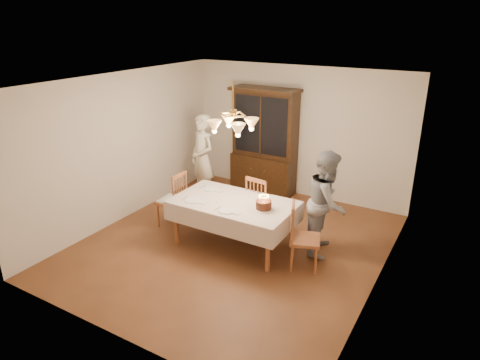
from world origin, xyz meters
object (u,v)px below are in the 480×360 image
Objects in this scene: birthday_cake at (264,205)px; china_hutch at (264,143)px; elderly_woman at (203,158)px; chair_far_side at (262,206)px; dining_table at (234,206)px.

china_hutch is at bearing 117.04° from birthday_cake.
elderly_woman is (-0.84, -0.99, -0.18)m from china_hutch.
dining_table is at bearing -102.70° from chair_far_side.
chair_far_side is at bearing 3.06° from elderly_woman.
elderly_woman reaches higher than birthday_cake.
birthday_cake reaches higher than dining_table.
dining_table is at bearing -74.52° from china_hutch.
china_hutch reaches higher than dining_table.
chair_far_side is at bearing 77.30° from dining_table.
elderly_woman reaches higher than chair_far_side.
china_hutch is 1.86m from chair_far_side.
birthday_cake is at bearing -62.96° from china_hutch.
chair_far_side is 3.33× the size of birthday_cake.
birthday_cake is at bearing -9.44° from elderly_woman.
china_hutch is 1.25× the size of elderly_woman.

